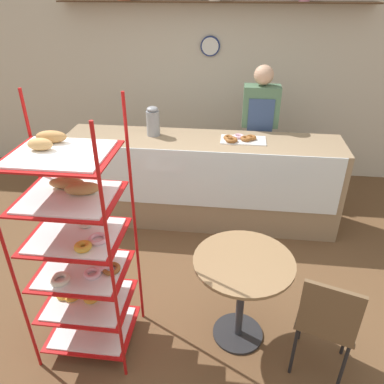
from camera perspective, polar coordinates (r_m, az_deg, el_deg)
ground_plane at (r=3.44m, az=-0.98°, el=-16.33°), size 14.00×14.00×0.00m
back_wall at (r=5.23m, az=3.06°, el=17.38°), size 10.00×0.30×2.70m
display_counter at (r=4.23m, az=1.41°, el=1.76°), size 2.99×0.64×1.00m
pastry_rack at (r=2.66m, az=-16.86°, el=-8.21°), size 0.67×0.56×1.90m
person_worker at (r=4.51m, az=10.12°, el=9.07°), size 0.41×0.23×1.68m
cafe_table at (r=2.82m, az=7.67°, el=-13.18°), size 0.72×0.72×0.76m
cafe_chair at (r=2.72m, az=19.95°, el=-17.62°), size 0.48×0.48×0.89m
coffee_carafe at (r=4.10m, az=-5.97°, el=10.66°), size 0.14×0.14×0.32m
donut_tray_counter at (r=4.01m, az=7.43°, el=8.04°), size 0.47×0.26×0.05m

